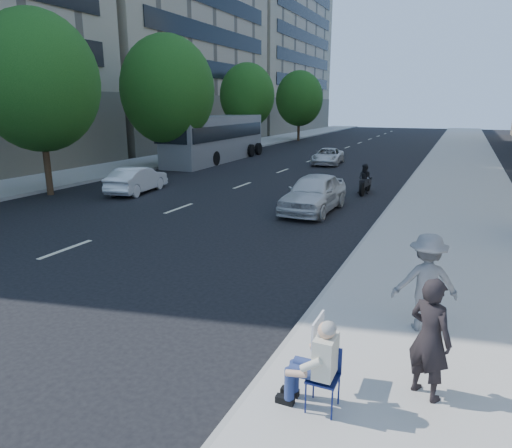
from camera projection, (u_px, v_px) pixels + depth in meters
The scene contains 16 objects.
ground at pixel (230, 318), 9.17m from camera, with size 160.00×160.00×0.00m, color black.
near_sidewalk at pixel (460, 180), 25.22m from camera, with size 5.00×120.00×0.15m, color #A6A39B.
far_sidewalk at pixel (152, 162), 33.42m from camera, with size 4.50×120.00×0.15m, color #A6A39B.
far_bldg_north at pixel (240, 40), 72.17m from camera, with size 22.00×28.00×28.00m, color tan.
tree_far_b at pixel (38, 82), 20.34m from camera, with size 5.40×5.40×8.24m.
tree_far_c at pixel (168, 90), 29.19m from camera, with size 6.00×6.00×8.47m.
tree_far_d at pixel (247, 96), 39.81m from camera, with size 4.80×4.80×7.65m.
tree_far_e at pixel (299, 99), 52.19m from camera, with size 5.40×5.40×7.89m.
seated_protester at pixel (316, 358), 6.11m from camera, with size 0.83×1.12×1.31m.
jogger at pixel (426, 282), 8.22m from camera, with size 1.17×0.67×1.82m, color slate.
pedestrian_woman at pixel (430, 338), 6.30m from camera, with size 0.65×0.42×1.77m, color black.
white_sedan_near at pixel (314, 193), 18.13m from camera, with size 1.77×4.41×1.50m, color silver.
white_sedan_mid at pixel (137, 180), 22.05m from camera, with size 1.33×3.83×1.26m, color silver.
white_sedan_far at pixel (328, 156), 32.44m from camera, with size 1.87×4.06×1.13m, color silver.
motorcycle at pixel (365, 181), 21.72m from camera, with size 0.74×2.05×1.42m.
bus at pixel (217, 139), 34.23m from camera, with size 3.03×12.14×3.30m.
Camera 1 is at (3.91, -7.43, 4.17)m, focal length 32.00 mm.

